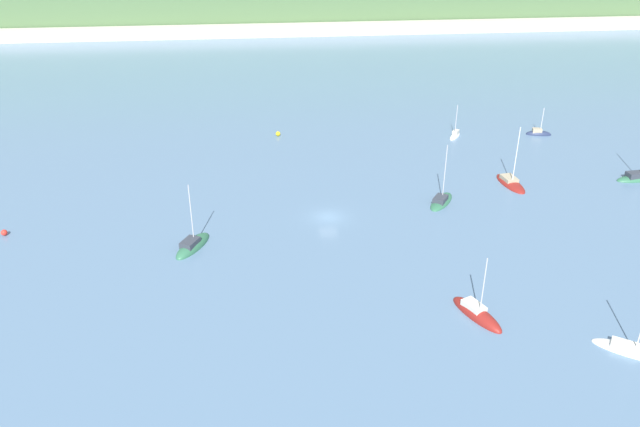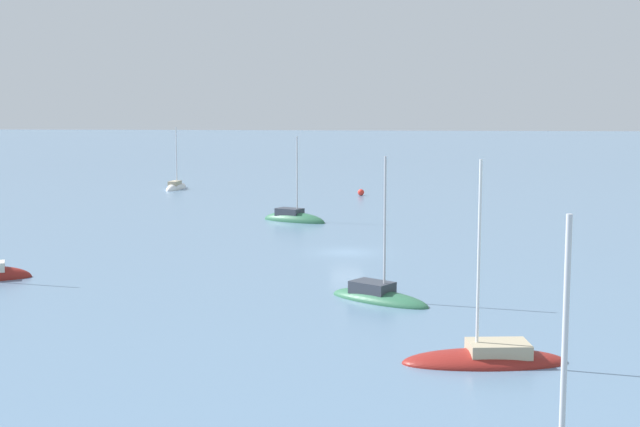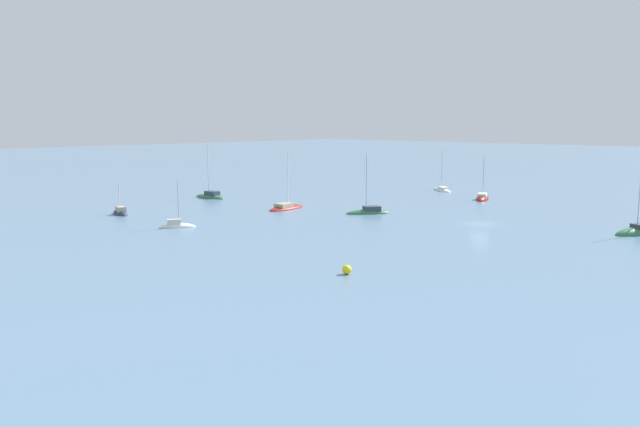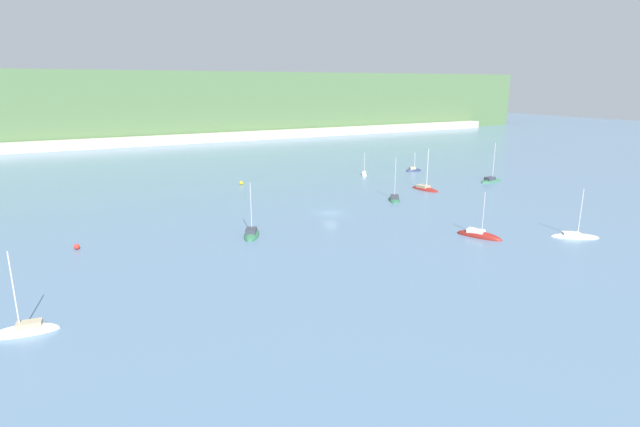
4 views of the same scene
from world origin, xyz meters
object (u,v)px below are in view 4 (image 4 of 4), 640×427
sailboat_3 (413,171)px  sailboat_4 (394,199)px  mooring_buoy_0 (77,247)px  sailboat_1 (364,175)px  sailboat_0 (425,189)px  sailboat_5 (575,237)px  mooring_buoy_1 (241,183)px  sailboat_7 (25,332)px  sailboat_8 (252,235)px  sailboat_2 (491,181)px  sailboat_6 (479,236)px

sailboat_3 → sailboat_4: sailboat_4 is taller
sailboat_3 → mooring_buoy_0: (-87.47, -30.12, 0.31)m
sailboat_3 → sailboat_4: 37.59m
sailboat_1 → mooring_buoy_0: 77.79m
sailboat_0 → sailboat_3: (13.86, 21.31, 0.00)m
sailboat_5 → mooring_buoy_0: 76.97m
sailboat_3 → mooring_buoy_1: (-49.24, 4.60, 0.33)m
sailboat_3 → sailboat_7: 109.11m
sailboat_4 → sailboat_7: bearing=148.4°
sailboat_7 → sailboat_1: bearing=-136.7°
sailboat_0 → sailboat_7: sailboat_0 is taller
sailboat_1 → sailboat_8: 58.95m
sailboat_2 → sailboat_5: sailboat_2 is taller
sailboat_0 → sailboat_5: size_ratio=1.19×
mooring_buoy_0 → mooring_buoy_1: 51.64m
sailboat_2 → mooring_buoy_0: sailboat_2 is taller
sailboat_0 → sailboat_8: size_ratio=1.06×
sailboat_5 → sailboat_1: bearing=124.0°
sailboat_7 → mooring_buoy_1: sailboat_7 is taller
sailboat_7 → mooring_buoy_0: sailboat_7 is taller
sailboat_0 → mooring_buoy_1: size_ratio=11.59×
sailboat_1 → sailboat_3: 16.08m
sailboat_4 → sailboat_8: 36.85m
mooring_buoy_1 → sailboat_2: bearing=-25.2°
sailboat_5 → sailboat_7: bearing=-149.1°
sailboat_2 → sailboat_4: 33.81m
sailboat_6 → sailboat_3: bearing=127.3°
sailboat_3 → sailboat_8: bearing=-137.4°
sailboat_5 → sailboat_8: sailboat_8 is taller
sailboat_5 → sailboat_7: size_ratio=0.90×
sailboat_5 → mooring_buoy_1: bearing=150.9°
sailboat_0 → mooring_buoy_0: size_ratio=12.18×
sailboat_2 → mooring_buoy_0: size_ratio=12.51×
sailboat_2 → sailboat_3: size_ratio=1.73×
sailboat_2 → sailboat_5: bearing=-126.5°
sailboat_1 → sailboat_3: size_ratio=1.12×
sailboat_1 → sailboat_4: bearing=12.5°
sailboat_4 → sailboat_1: bearing=13.7°
sailboat_0 → sailboat_2: size_ratio=0.97×
sailboat_0 → sailboat_8: (-48.35, -14.63, -0.00)m
sailboat_4 → sailboat_8: bearing=139.4°
sailboat_1 → sailboat_8: sailboat_8 is taller
sailboat_1 → sailboat_8: size_ratio=0.71×
mooring_buoy_0 → mooring_buoy_1: mooring_buoy_1 is taller
sailboat_3 → sailboat_6: size_ratio=0.72×
sailboat_2 → mooring_buoy_1: bearing=149.6°
sailboat_5 → mooring_buoy_0: sailboat_5 is taller
sailboat_3 → sailboat_5: 64.05m
sailboat_5 → sailboat_8: 51.79m
sailboat_3 → sailboat_4: bearing=-122.4°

